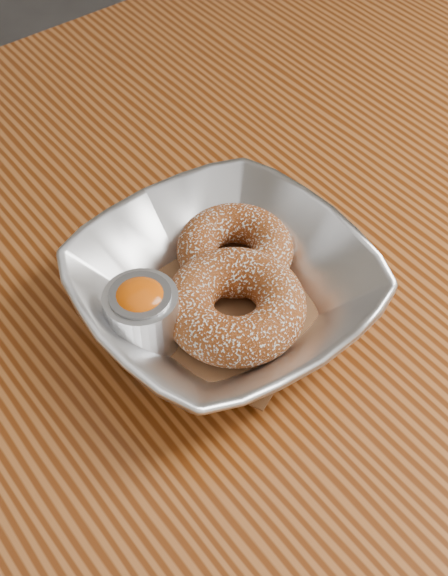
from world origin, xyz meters
TOP-DOWN VIEW (x-y plane):
  - ground_plane at (0.00, 0.00)m, footprint 4.00×4.00m
  - table at (0.00, 0.00)m, footprint 1.20×0.80m
  - serving_bowl at (-0.09, -0.06)m, footprint 0.22×0.22m
  - parchment at (-0.09, -0.06)m, footprint 0.19×0.19m
  - donut_back at (-0.06, -0.03)m, footprint 0.12×0.12m
  - donut_front at (-0.10, -0.08)m, footprint 0.15×0.15m
  - ramekin at (-0.16, -0.05)m, footprint 0.06×0.06m

SIDE VIEW (x-z plane):
  - ground_plane at x=0.00m, z-range 0.00..0.00m
  - table at x=0.00m, z-range 0.28..1.03m
  - parchment at x=-0.09m, z-range 0.76..0.76m
  - donut_back at x=-0.06m, z-range 0.76..0.79m
  - serving_bowl at x=-0.09m, z-range 0.75..0.81m
  - donut_front at x=-0.10m, z-range 0.76..0.80m
  - ramekin at x=-0.16m, z-range 0.76..0.82m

